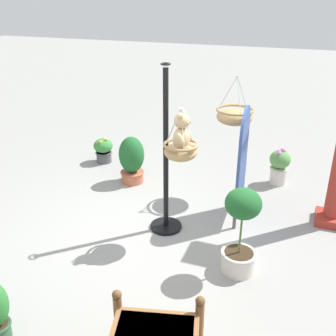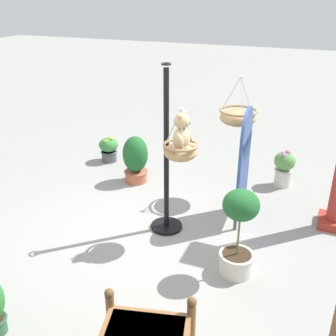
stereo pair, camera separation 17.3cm
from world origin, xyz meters
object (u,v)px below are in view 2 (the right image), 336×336
at_px(potted_plant_small_succulent, 284,167).
at_px(potted_plant_fern_front, 239,232).
at_px(display_pole_central, 166,184).
at_px(hanging_basket_with_teddy, 180,151).
at_px(hanging_basket_left_high, 238,117).
at_px(display_sign_board, 245,156).
at_px(potted_plant_trailing_ivy, 109,149).
at_px(potted_plant_tall_leafy, 135,159).
at_px(teddy_bear, 182,134).

bearing_deg(potted_plant_small_succulent, potted_plant_fern_front, -4.46).
relative_size(display_pole_central, potted_plant_small_succulent, 3.54).
bearing_deg(hanging_basket_with_teddy, potted_plant_fern_front, 63.80).
height_order(hanging_basket_left_high, display_sign_board, hanging_basket_left_high).
bearing_deg(potted_plant_trailing_ivy, potted_plant_small_succulent, 93.59).
bearing_deg(potted_plant_tall_leafy, teddy_bear, 45.45).
bearing_deg(display_pole_central, potted_plant_small_succulent, 146.00).
bearing_deg(hanging_basket_left_high, display_sign_board, 22.77).
xyz_separation_m(potted_plant_small_succulent, display_sign_board, (1.31, -0.44, 0.64)).
bearing_deg(display_sign_board, hanging_basket_left_high, -157.23).
bearing_deg(potted_plant_small_succulent, potted_plant_tall_leafy, -71.25).
relative_size(hanging_basket_left_high, potted_plant_small_succulent, 1.14).
distance_m(display_pole_central, potted_plant_small_succulent, 2.40).
bearing_deg(display_pole_central, display_sign_board, 126.26).
bearing_deg(hanging_basket_left_high, potted_plant_fern_front, 15.05).
height_order(potted_plant_tall_leafy, potted_plant_trailing_ivy, potted_plant_tall_leafy).
distance_m(display_pole_central, potted_plant_tall_leafy, 1.59).
relative_size(display_pole_central, potted_plant_fern_front, 2.09).
xyz_separation_m(hanging_basket_left_high, display_sign_board, (0.64, 0.27, -0.35)).
bearing_deg(potted_plant_trailing_ivy, potted_plant_tall_leafy, 55.76).
distance_m(potted_plant_tall_leafy, potted_plant_trailing_ivy, 1.09).
bearing_deg(teddy_bear, potted_plant_trailing_ivy, -130.79).
relative_size(hanging_basket_left_high, potted_plant_trailing_ivy, 1.47).
height_order(teddy_bear, hanging_basket_left_high, hanging_basket_left_high).
bearing_deg(potted_plant_small_succulent, display_sign_board, -18.33).
distance_m(display_pole_central, teddy_bear, 0.85).
bearing_deg(hanging_basket_left_high, display_pole_central, -25.78).
distance_m(potted_plant_fern_front, potted_plant_small_succulent, 2.57).
bearing_deg(potted_plant_trailing_ivy, teddy_bear, 49.21).
xyz_separation_m(teddy_bear, potted_plant_tall_leafy, (-1.31, -1.33, -1.06)).
height_order(potted_plant_tall_leafy, potted_plant_small_succulent, potted_plant_tall_leafy).
distance_m(potted_plant_small_succulent, display_sign_board, 1.53).
bearing_deg(display_sign_board, potted_plant_tall_leafy, -104.52).
bearing_deg(display_pole_central, teddy_bear, 61.25).
distance_m(hanging_basket_left_high, potted_plant_tall_leafy, 1.92).
relative_size(potted_plant_fern_front, potted_plant_small_succulent, 1.69).
distance_m(potted_plant_small_succulent, potted_plant_trailing_ivy, 3.28).
bearing_deg(potted_plant_fern_front, display_sign_board, -169.18).
bearing_deg(potted_plant_trailing_ivy, hanging_basket_left_high, 79.62).
relative_size(display_pole_central, hanging_basket_with_teddy, 3.45).
height_order(potted_plant_small_succulent, potted_plant_trailing_ivy, potted_plant_small_succulent).
bearing_deg(display_pole_central, potted_plant_fern_front, 62.71).
relative_size(hanging_basket_left_high, potted_plant_tall_leafy, 0.89).
height_order(hanging_basket_left_high, potted_plant_trailing_ivy, hanging_basket_left_high).
xyz_separation_m(potted_plant_fern_front, potted_plant_tall_leafy, (-1.74, -2.19, -0.15)).
height_order(display_pole_central, potted_plant_tall_leafy, display_pole_central).
height_order(display_pole_central, display_sign_board, display_pole_central).
bearing_deg(display_sign_board, hanging_basket_with_teddy, -38.61).
xyz_separation_m(hanging_basket_with_teddy, potted_plant_trailing_ivy, (-1.91, -2.20, -1.00)).
bearing_deg(hanging_basket_with_teddy, teddy_bear, 90.00).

